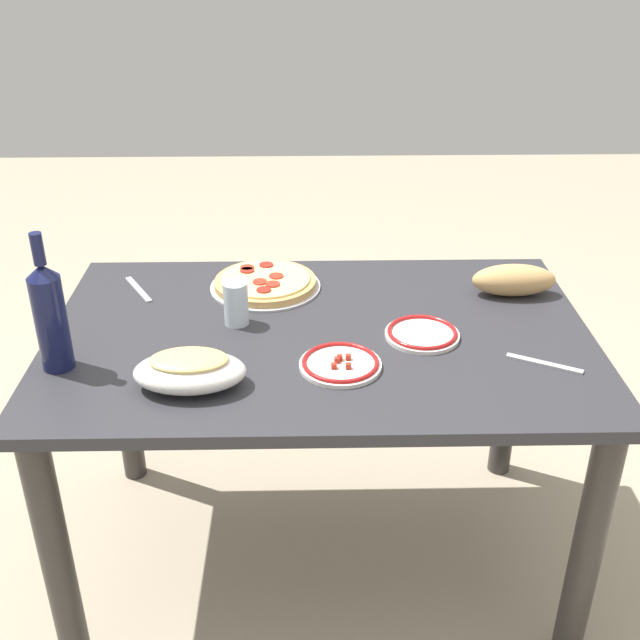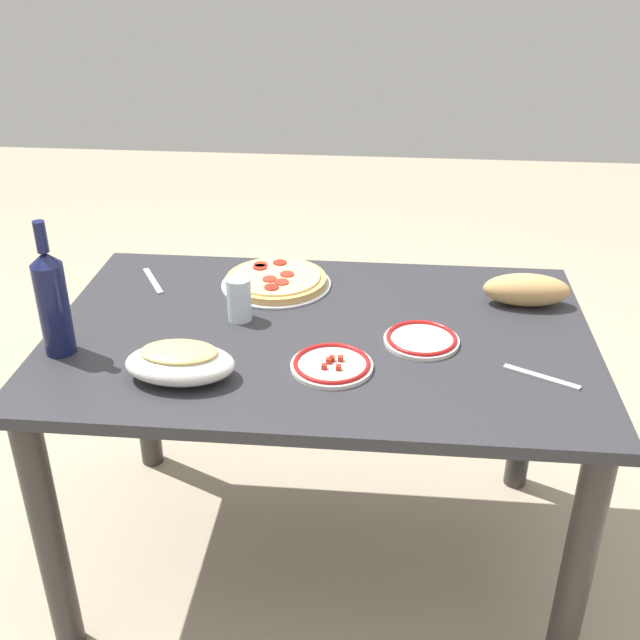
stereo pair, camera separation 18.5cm
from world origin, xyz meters
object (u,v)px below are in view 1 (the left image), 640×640
(side_plate_far, at_px, (422,334))
(dining_table, at_px, (320,373))
(baked_pasta_dish, at_px, (190,370))
(side_plate_near, at_px, (340,364))
(bread_loaf, at_px, (514,280))
(water_glass, at_px, (236,303))
(pepperoni_pizza, at_px, (265,283))
(wine_bottle, at_px, (50,315))

(side_plate_far, bearing_deg, dining_table, -7.94)
(side_plate_far, bearing_deg, baked_pasta_dish, 21.23)
(side_plate_near, relative_size, side_plate_far, 1.04)
(side_plate_far, distance_m, bread_loaf, 0.35)
(bread_loaf, bearing_deg, side_plate_far, 39.70)
(water_glass, height_order, side_plate_far, water_glass)
(pepperoni_pizza, distance_m, side_plate_far, 0.48)
(dining_table, height_order, pepperoni_pizza, pepperoni_pizza)
(dining_table, distance_m, water_glass, 0.27)
(pepperoni_pizza, xyz_separation_m, water_glass, (0.06, 0.20, 0.04))
(pepperoni_pizza, relative_size, water_glass, 2.71)
(baked_pasta_dish, bearing_deg, pepperoni_pizza, -106.08)
(baked_pasta_dish, height_order, side_plate_far, baked_pasta_dish)
(baked_pasta_dish, distance_m, bread_loaf, 0.90)
(wine_bottle, height_order, bread_loaf, wine_bottle)
(bread_loaf, bearing_deg, wine_bottle, 17.35)
(side_plate_near, height_order, side_plate_far, side_plate_near)
(dining_table, xyz_separation_m, baked_pasta_dish, (0.28, 0.24, 0.16))
(dining_table, distance_m, side_plate_near, 0.22)
(dining_table, bearing_deg, pepperoni_pizza, -59.77)
(baked_pasta_dish, distance_m, water_glass, 0.29)
(side_plate_near, bearing_deg, dining_table, -75.94)
(wine_bottle, distance_m, water_glass, 0.44)
(side_plate_near, height_order, bread_loaf, bread_loaf)
(water_glass, bearing_deg, bread_loaf, -168.46)
(dining_table, bearing_deg, wine_bottle, 14.64)
(pepperoni_pizza, relative_size, baked_pasta_dish, 1.24)
(dining_table, distance_m, bread_loaf, 0.57)
(dining_table, xyz_separation_m, water_glass, (0.20, -0.04, 0.18))
(dining_table, xyz_separation_m, bread_loaf, (-0.51, -0.19, 0.16))
(side_plate_far, height_order, bread_loaf, bread_loaf)
(side_plate_near, relative_size, bread_loaf, 0.84)
(wine_bottle, relative_size, bread_loaf, 1.45)
(baked_pasta_dish, relative_size, water_glass, 2.19)
(side_plate_far, bearing_deg, pepperoni_pizza, -35.82)
(pepperoni_pizza, xyz_separation_m, side_plate_near, (-0.18, 0.41, -0.01))
(wine_bottle, bearing_deg, pepperoni_pizza, -138.11)
(pepperoni_pizza, height_order, baked_pasta_dish, baked_pasta_dish)
(pepperoni_pizza, height_order, wine_bottle, wine_bottle)
(pepperoni_pizza, xyz_separation_m, baked_pasta_dish, (0.14, 0.48, 0.03))
(wine_bottle, relative_size, side_plate_near, 1.73)
(pepperoni_pizza, bearing_deg, dining_table, 120.23)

